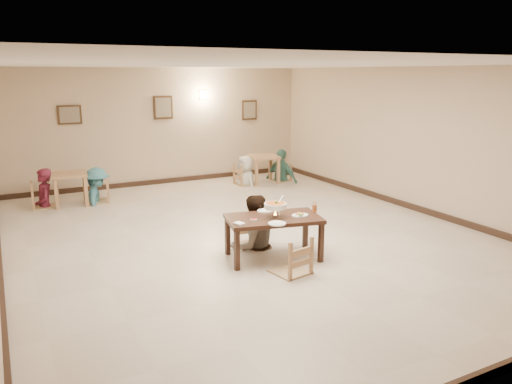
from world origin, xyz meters
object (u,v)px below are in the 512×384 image
main_table (273,222)px  bg_chair_lr (96,179)px  bg_chair_ll (43,183)px  bg_diner_c (245,156)px  main_diner (253,195)px  bg_diner_b (95,168)px  bg_chair_rl (245,165)px  drink_glass (315,208)px  chair_near (291,238)px  bg_chair_rr (282,165)px  chair_far (250,220)px  bg_diner_d (282,149)px  curry_warmer (275,206)px  bg_table_right (264,161)px  bg_table_left (70,179)px  bg_diner_a (42,169)px

main_table → bg_chair_lr: bearing=123.0°
bg_chair_ll → bg_diner_c: bearing=-87.5°
main_diner → bg_diner_b: size_ratio=1.12×
bg_chair_rl → bg_diner_b: 3.82m
main_table → drink_glass: (0.73, -0.06, 0.15)m
drink_glass → chair_near: bearing=-144.4°
bg_chair_lr → bg_chair_rr: (4.88, 0.04, -0.11)m
chair_far → bg_diner_b: (-1.75, 4.21, 0.35)m
bg_chair_rr → bg_diner_d: size_ratio=0.51×
curry_warmer → drink_glass: 0.72m
bg_table_right → bg_diner_d: 0.60m
bg_chair_rr → main_table: bearing=-47.1°
main_diner → curry_warmer: size_ratio=4.59×
bg_chair_rl → bg_chair_ll: bearing=87.1°
main_table → bg_table_left: (-2.35, 4.95, -0.01)m
chair_far → drink_glass: 1.14m
chair_near → bg_chair_rr: chair_near is taller
bg_table_left → bg_chair_rl: size_ratio=0.77×
bg_table_left → bg_diner_b: 0.59m
bg_diner_d → bg_chair_rr: bearing=-0.0°
chair_near → bg_table_left: size_ratio=1.31×
bg_chair_rr → chair_far: bearing=-51.6°
bg_chair_ll → bg_diner_d: (5.99, -0.05, 0.33)m
bg_diner_b → bg_table_right: bearing=-75.8°
curry_warmer → bg_diner_a: size_ratio=0.23×
bg_chair_lr → bg_chair_rl: bg_chair_lr is taller
bg_chair_rl → bg_chair_rr: bearing=-96.5°
main_diner → bg_chair_lr: size_ratio=1.63×
drink_glass → main_diner: bearing=136.9°
curry_warmer → bg_chair_ll: 5.83m
main_table → bg_chair_lr: (-1.79, 4.93, -0.05)m
bg_table_left → bg_diner_a: bg_diner_a is taller
main_diner → bg_diner_c: 4.84m
bg_diner_b → main_diner: bearing=-144.4°
bg_chair_lr → bg_table_right: bearing=103.1°
main_table → chair_far: bearing=106.6°
bg_table_left → bg_chair_rr: size_ratio=0.92×
chair_near → bg_chair_ll: (-2.83, 5.64, 0.01)m
bg_chair_ll → bg_chair_rr: size_ratio=1.24×
bg_diner_b → bg_diner_c: (3.81, 0.10, -0.03)m
main_table → bg_diner_b: bearing=123.0°
bg_diner_b → bg_diner_c: size_ratio=1.04×
bg_table_right → bg_chair_lr: bearing=-178.9°
bg_table_left → bg_diner_d: size_ratio=0.46×
main_table → chair_far: 0.73m
bg_chair_ll → bg_table_right: bearing=-87.7°
bg_diner_b → bg_diner_d: (4.88, 0.04, 0.07)m
chair_far → bg_chair_rl: (2.07, 4.32, 0.08)m
main_diner → bg_chair_rl: (2.04, 4.39, -0.37)m
curry_warmer → bg_diner_b: bearing=110.0°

